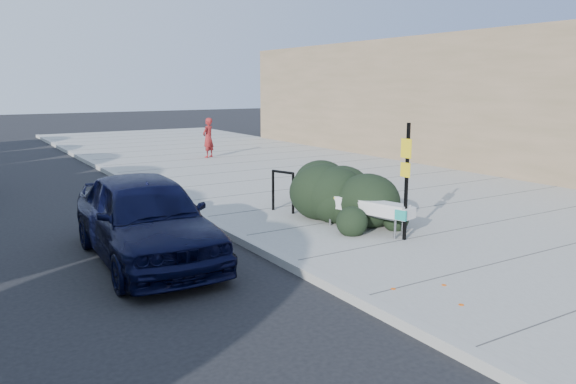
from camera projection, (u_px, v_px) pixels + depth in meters
name	position (u px, v px, depth m)	size (l,w,h in m)	color
ground	(292.00, 269.00, 10.11)	(120.00, 120.00, 0.00)	black
sidewalk_near	(360.00, 191.00, 17.16)	(11.20, 50.00, 0.15)	gray
curb_near	(188.00, 212.00, 14.27)	(0.22, 50.00, 0.17)	#9E9E99
bench	(365.00, 207.00, 12.11)	(1.04, 2.27, 0.67)	gray
bike_rack	(283.00, 187.00, 13.88)	(0.28, 0.68, 1.03)	black
sign_post	(406.00, 174.00, 11.21)	(0.09, 0.28, 2.39)	black
hedge	(339.00, 186.00, 13.56)	(1.92, 3.83, 1.44)	black
sedan_navy	(145.00, 217.00, 10.50)	(1.95, 4.86, 1.66)	black
pedestrian	(208.00, 138.00, 24.17)	(0.62, 0.41, 1.71)	maroon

